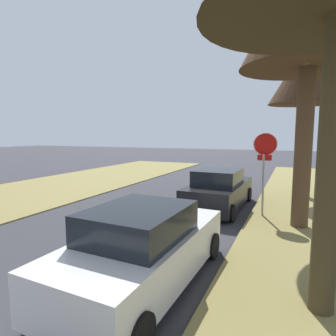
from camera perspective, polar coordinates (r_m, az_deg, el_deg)
stop_sign_far at (r=10.31m, az=19.17°, el=2.29°), size 0.81×0.53×2.95m
street_tree_right_mid_b at (r=10.23m, az=27.33°, el=27.91°), size 4.00×4.00×8.68m
street_tree_right_far at (r=14.87m, az=26.51°, el=16.81°), size 3.28×3.28×7.15m
parked_sedan_white at (r=5.67m, az=-4.95°, el=-15.98°), size 2.04×4.45×1.57m
parked_sedan_black at (r=11.36m, az=10.41°, el=-4.46°), size 2.04×4.45×1.57m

